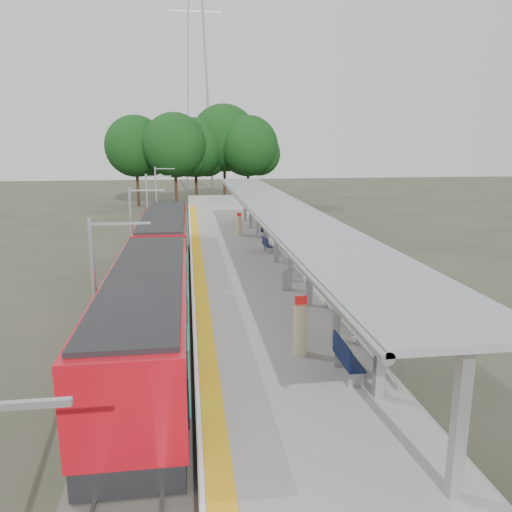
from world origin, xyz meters
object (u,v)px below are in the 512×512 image
(info_pillar_near, at_px, (300,329))
(info_pillar_far, at_px, (239,226))
(train, at_px, (159,267))
(bench_far, at_px, (265,229))
(bench_near, at_px, (346,357))
(litter_bin, at_px, (287,280))
(bench_mid, at_px, (267,244))

(info_pillar_near, xyz_separation_m, info_pillar_far, (0.24, 21.83, -0.14))
(train, relative_size, bench_far, 18.32)
(train, bearing_deg, bench_far, 61.01)
(bench_near, xyz_separation_m, litter_bin, (0.03, 9.08, -0.13))
(info_pillar_far, bearing_deg, train, -95.61)
(bench_far, height_order, info_pillar_far, info_pillar_far)
(train, relative_size, info_pillar_near, 13.70)
(bench_mid, distance_m, bench_far, 5.38)
(train, xyz_separation_m, bench_near, (5.98, -10.11, -0.45))
(info_pillar_near, relative_size, info_pillar_far, 1.19)
(bench_mid, bearing_deg, litter_bin, -99.07)
(litter_bin, bearing_deg, bench_near, -90.21)
(train, distance_m, bench_far, 14.69)
(info_pillar_far, xyz_separation_m, litter_bin, (0.78, -14.50, -0.26))
(bench_near, bearing_deg, info_pillar_near, 119.70)
(info_pillar_near, bearing_deg, litter_bin, 81.43)
(bench_mid, height_order, info_pillar_far, info_pillar_far)
(bench_near, xyz_separation_m, info_pillar_far, (-0.75, 23.58, 0.13))
(bench_mid, bearing_deg, info_pillar_far, 94.35)
(train, relative_size, bench_mid, 20.32)
(bench_far, bearing_deg, bench_near, -69.34)
(bench_mid, height_order, litter_bin, litter_bin)
(bench_near, distance_m, info_pillar_near, 2.03)
(bench_mid, bearing_deg, bench_far, 75.68)
(bench_mid, distance_m, info_pillar_near, 15.94)
(info_pillar_far, bearing_deg, info_pillar_near, -74.99)
(litter_bin, bearing_deg, info_pillar_far, 93.08)
(info_pillar_near, xyz_separation_m, litter_bin, (1.02, 7.32, -0.39))
(train, distance_m, bench_near, 11.76)
(info_pillar_near, height_order, info_pillar_far, info_pillar_near)
(bench_mid, bearing_deg, train, -136.98)
(bench_near, relative_size, litter_bin, 1.76)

